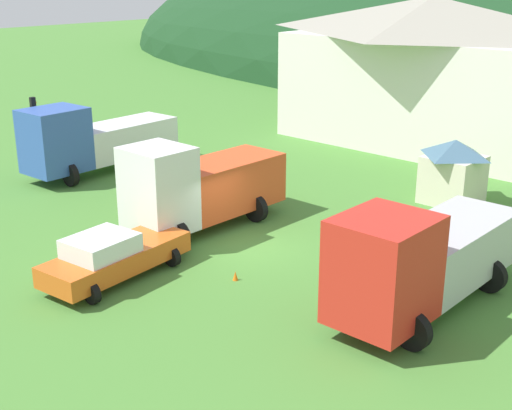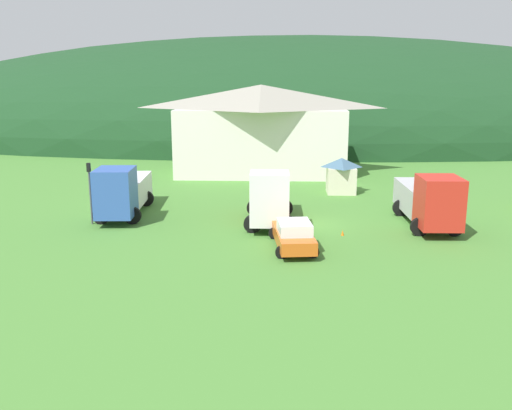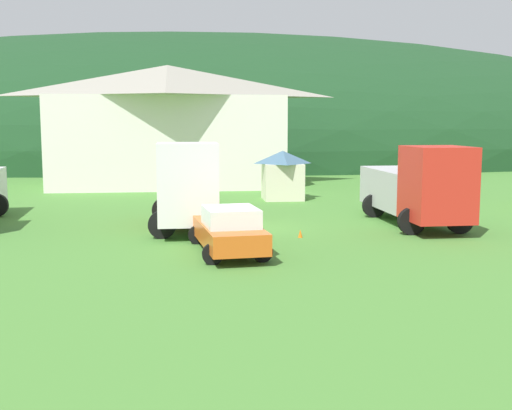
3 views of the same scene
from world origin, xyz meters
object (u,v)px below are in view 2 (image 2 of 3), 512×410
(depot_building, at_px, (261,128))
(traffic_cone_near_pickup, at_px, (343,235))
(play_shed_cream, at_px, (341,175))
(box_truck_blue, at_px, (123,191))
(heavy_rig_white, at_px, (270,197))
(service_pickup_orange, at_px, (293,234))
(traffic_light_west, at_px, (90,187))
(crane_truck_red, at_px, (429,200))

(depot_building, distance_m, traffic_cone_near_pickup, 22.50)
(play_shed_cream, xyz_separation_m, box_truck_blue, (-15.47, -8.21, 0.28))
(depot_building, xyz_separation_m, heavy_rig_white, (1.16, -19.00, -2.52))
(heavy_rig_white, distance_m, service_pickup_orange, 5.33)
(play_shed_cream, relative_size, traffic_light_west, 0.72)
(depot_building, bearing_deg, heavy_rig_white, -86.50)
(heavy_rig_white, relative_size, traffic_light_west, 1.76)
(crane_truck_red, bearing_deg, depot_building, -151.22)
(crane_truck_red, bearing_deg, heavy_rig_white, -92.29)
(play_shed_cream, bearing_deg, depot_building, 126.74)
(crane_truck_red, height_order, traffic_light_west, traffic_light_west)
(heavy_rig_white, height_order, traffic_light_west, traffic_light_west)
(service_pickup_orange, bearing_deg, depot_building, 179.41)
(crane_truck_red, bearing_deg, play_shed_cream, -158.04)
(play_shed_cream, height_order, traffic_light_west, traffic_light_west)
(heavy_rig_white, bearing_deg, crane_truck_red, 88.33)
(crane_truck_red, relative_size, traffic_cone_near_pickup, 12.62)
(traffic_light_west, bearing_deg, traffic_cone_near_pickup, -7.15)
(box_truck_blue, xyz_separation_m, service_pickup_orange, (11.26, -6.82, -0.91))
(box_truck_blue, distance_m, traffic_light_west, 2.70)
(traffic_light_west, relative_size, traffic_cone_near_pickup, 6.19)
(heavy_rig_white, bearing_deg, play_shed_cream, 150.11)
(service_pickup_orange, distance_m, traffic_cone_near_pickup, 4.13)
(box_truck_blue, relative_size, traffic_light_west, 2.13)
(crane_truck_red, height_order, service_pickup_orange, crane_truck_red)
(heavy_rig_white, height_order, crane_truck_red, heavy_rig_white)
(service_pickup_orange, relative_size, traffic_cone_near_pickup, 8.53)
(box_truck_blue, bearing_deg, play_shed_cream, 114.71)
(depot_building, distance_m, heavy_rig_white, 19.20)
(box_truck_blue, height_order, heavy_rig_white, heavy_rig_white)
(depot_building, distance_m, box_truck_blue, 19.50)
(depot_building, relative_size, heavy_rig_white, 2.42)
(depot_building, height_order, play_shed_cream, depot_building)
(traffic_cone_near_pickup, bearing_deg, box_truck_blue, 163.91)
(traffic_light_west, bearing_deg, box_truck_blue, 55.38)
(heavy_rig_white, relative_size, crane_truck_red, 0.86)
(service_pickup_orange, bearing_deg, traffic_cone_near_pickup, 125.11)
(heavy_rig_white, bearing_deg, box_truck_blue, -100.72)
(play_shed_cream, xyz_separation_m, service_pickup_orange, (-4.20, -15.03, -0.63))
(depot_building, distance_m, play_shed_cream, 11.63)
(service_pickup_orange, relative_size, traffic_light_west, 1.38)
(depot_building, bearing_deg, traffic_cone_near_pickup, -75.41)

